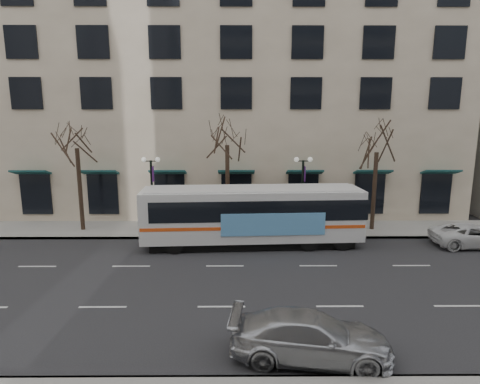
{
  "coord_description": "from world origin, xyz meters",
  "views": [
    {
      "loc": [
        0.68,
        -17.94,
        7.99
      ],
      "look_at": [
        0.81,
        2.47,
        4.0
      ],
      "focal_mm": 30.0,
      "sensor_mm": 36.0,
      "label": 1
    }
  ],
  "objects_px": {
    "tree_far_left": "(76,134)",
    "city_bus": "(254,214)",
    "silver_car": "(310,336)",
    "lamp_post_right": "(302,191)",
    "tree_far_mid": "(227,131)",
    "lamp_post_left": "(152,191)",
    "tree_far_right": "(378,138)",
    "white_pickup": "(474,235)"
  },
  "relations": [
    {
      "from": "tree_far_left",
      "to": "city_bus",
      "type": "height_order",
      "value": "tree_far_left"
    },
    {
      "from": "city_bus",
      "to": "silver_car",
      "type": "bearing_deg",
      "value": -86.24
    },
    {
      "from": "lamp_post_right",
      "to": "tree_far_left",
      "type": "bearing_deg",
      "value": 177.71
    },
    {
      "from": "tree_far_left",
      "to": "city_bus",
      "type": "distance_m",
      "value": 12.94
    },
    {
      "from": "tree_far_mid",
      "to": "city_bus",
      "type": "bearing_deg",
      "value": -60.94
    },
    {
      "from": "lamp_post_left",
      "to": "city_bus",
      "type": "distance_m",
      "value": 7.14
    },
    {
      "from": "lamp_post_right",
      "to": "silver_car",
      "type": "bearing_deg",
      "value": -97.78
    },
    {
      "from": "lamp_post_left",
      "to": "city_bus",
      "type": "xyz_separation_m",
      "value": [
        6.66,
        -2.4,
        -0.97
      ]
    },
    {
      "from": "city_bus",
      "to": "silver_car",
      "type": "height_order",
      "value": "city_bus"
    },
    {
      "from": "tree_far_right",
      "to": "city_bus",
      "type": "relative_size",
      "value": 0.6
    },
    {
      "from": "lamp_post_right",
      "to": "white_pickup",
      "type": "bearing_deg",
      "value": -15.1
    },
    {
      "from": "tree_far_left",
      "to": "lamp_post_left",
      "type": "xyz_separation_m",
      "value": [
        5.01,
        -0.6,
        -3.75
      ]
    },
    {
      "from": "silver_car",
      "to": "lamp_post_right",
      "type": "bearing_deg",
      "value": -0.94
    },
    {
      "from": "city_bus",
      "to": "white_pickup",
      "type": "distance_m",
      "value": 13.51
    },
    {
      "from": "city_bus",
      "to": "lamp_post_right",
      "type": "bearing_deg",
      "value": 32.53
    },
    {
      "from": "tree_far_left",
      "to": "silver_car",
      "type": "distance_m",
      "value": 20.55
    },
    {
      "from": "silver_car",
      "to": "tree_far_right",
      "type": "bearing_deg",
      "value": -18.36
    },
    {
      "from": "tree_far_mid",
      "to": "silver_car",
      "type": "xyz_separation_m",
      "value": [
        3.08,
        -14.7,
        -6.13
      ]
    },
    {
      "from": "lamp_post_right",
      "to": "silver_car",
      "type": "distance_m",
      "value": 14.4
    },
    {
      "from": "lamp_post_left",
      "to": "city_bus",
      "type": "relative_size",
      "value": 0.39
    },
    {
      "from": "tree_far_mid",
      "to": "silver_car",
      "type": "bearing_deg",
      "value": -78.16
    },
    {
      "from": "tree_far_left",
      "to": "white_pickup",
      "type": "distance_m",
      "value": 26.04
    },
    {
      "from": "city_bus",
      "to": "silver_car",
      "type": "xyz_separation_m",
      "value": [
        1.42,
        -11.7,
        -1.2
      ]
    },
    {
      "from": "tree_far_mid",
      "to": "lamp_post_right",
      "type": "height_order",
      "value": "tree_far_mid"
    },
    {
      "from": "tree_far_right",
      "to": "lamp_post_left",
      "type": "xyz_separation_m",
      "value": [
        -14.99,
        -0.6,
        -3.48
      ]
    },
    {
      "from": "white_pickup",
      "to": "silver_car",
      "type": "bearing_deg",
      "value": 133.33
    },
    {
      "from": "city_bus",
      "to": "white_pickup",
      "type": "height_order",
      "value": "city_bus"
    },
    {
      "from": "lamp_post_right",
      "to": "silver_car",
      "type": "xyz_separation_m",
      "value": [
        -1.93,
        -14.1,
        -2.17
      ]
    },
    {
      "from": "tree_far_right",
      "to": "city_bus",
      "type": "distance_m",
      "value": 9.91
    },
    {
      "from": "lamp_post_left",
      "to": "silver_car",
      "type": "distance_m",
      "value": 16.39
    },
    {
      "from": "lamp_post_right",
      "to": "silver_car",
      "type": "height_order",
      "value": "lamp_post_right"
    },
    {
      "from": "tree_far_mid",
      "to": "lamp_post_left",
      "type": "relative_size",
      "value": 1.64
    },
    {
      "from": "silver_car",
      "to": "tree_far_left",
      "type": "bearing_deg",
      "value": 48.51
    },
    {
      "from": "tree_far_right",
      "to": "tree_far_mid",
      "type": "bearing_deg",
      "value": 180.0
    },
    {
      "from": "tree_far_mid",
      "to": "tree_far_right",
      "type": "bearing_deg",
      "value": -0.0
    },
    {
      "from": "silver_car",
      "to": "white_pickup",
      "type": "xyz_separation_m",
      "value": [
        12.03,
        11.37,
        -0.08
      ]
    },
    {
      "from": "lamp_post_left",
      "to": "white_pickup",
      "type": "distance_m",
      "value": 20.42
    },
    {
      "from": "tree_far_mid",
      "to": "lamp_post_right",
      "type": "relative_size",
      "value": 1.64
    },
    {
      "from": "tree_far_right",
      "to": "silver_car",
      "type": "xyz_separation_m",
      "value": [
        -6.92,
        -14.7,
        -5.65
      ]
    },
    {
      "from": "tree_far_mid",
      "to": "lamp_post_left",
      "type": "height_order",
      "value": "tree_far_mid"
    },
    {
      "from": "lamp_post_left",
      "to": "lamp_post_right",
      "type": "relative_size",
      "value": 1.0
    },
    {
      "from": "tree_far_right",
      "to": "silver_car",
      "type": "height_order",
      "value": "tree_far_right"
    }
  ]
}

